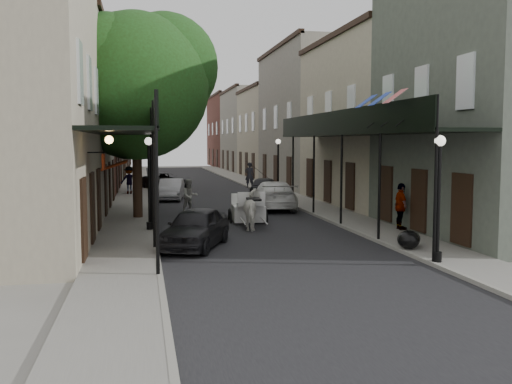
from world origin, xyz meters
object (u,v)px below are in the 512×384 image
lamppost_right_near (439,197)px  car_right_far (264,187)px  tree_near (144,81)px  pedestrian_sidewalk_left (129,180)px  horse (254,210)px  car_left_far (164,181)px  car_left_near (196,228)px  carriage (247,198)px  car_right_near (273,195)px  lamppost_left (149,182)px  lamppost_right_far (278,167)px  tree_far (143,111)px  pedestrian_walking (190,196)px  pedestrian_sidewalk_right (401,206)px  car_left_mid (171,190)px

lamppost_right_near → car_right_far: bearing=91.8°
tree_near → pedestrian_sidewalk_left: tree_near is taller
horse → car_left_far: 20.94m
car_left_near → car_right_far: bearing=92.7°
tree_near → carriage: bearing=-19.4°
car_left_near → car_right_near: 11.78m
lamppost_left → lamppost_right_far: bearing=55.7°
tree_near → car_right_near: size_ratio=1.82×
horse → lamppost_left: bearing=4.2°
tree_near → pedestrian_sidewalk_left: (-1.06, 12.37, -5.43)m
car_left_near → tree_far: bearing=116.8°
tree_far → pedestrian_sidewalk_left: bearing=-121.9°
lamppost_right_far → pedestrian_sidewalk_left: lamppost_right_far is taller
tree_far → pedestrian_walking: bearing=-79.6°
car_right_near → pedestrian_walking: bearing=17.6°
pedestrian_sidewalk_right → car_left_near: pedestrian_sidewalk_right is taller
tree_far → car_right_near: 14.18m
pedestrian_sidewalk_right → car_right_far: (-2.38, 15.02, -0.36)m
tree_far → horse: size_ratio=4.40×
tree_near → car_left_near: 9.92m
tree_far → horse: (4.42, -18.18, -5.01)m
carriage → car_left_mid: 10.73m
lamppost_right_near → pedestrian_sidewalk_left: lamppost_right_near is taller
horse → car_left_mid: (-2.78, 12.87, -0.17)m
lamppost_left → horse: (4.28, 0.00, -1.22)m
pedestrian_walking → pedestrian_sidewalk_right: pedestrian_sidewalk_right is taller
pedestrian_sidewalk_left → car_right_near: 12.49m
horse → carriage: (0.19, 2.57, 0.25)m
lamppost_right_near → carriage: bearing=109.4°
pedestrian_sidewalk_right → pedestrian_walking: bearing=49.8°
lamppost_right_far → car_left_mid: (-6.70, 0.87, -1.39)m
pedestrian_sidewalk_left → car_left_mid: bearing=116.7°
pedestrian_walking → car_left_near: pedestrian_walking is taller
lamppost_right_far → car_left_near: lamppost_right_far is taller
tree_near → car_left_far: 17.62m
lamppost_right_far → lamppost_right_near: bearing=-90.0°
lamppost_right_far → carriage: lamppost_right_far is taller
lamppost_left → car_right_near: bearing=45.6°
tree_far → car_left_mid: size_ratio=2.15×
tree_far → car_left_near: bearing=-85.7°
lamppost_right_near → lamppost_right_far: bearing=90.0°
lamppost_left → pedestrian_sidewalk_left: bearing=94.0°
pedestrian_sidewalk_right → car_left_far: pedestrian_sidewalk_right is taller
lamppost_right_near → car_left_mid: bearing=107.8°
carriage → tree_near: bearing=164.8°
pedestrian_sidewalk_right → car_left_near: bearing=106.7°
lamppost_right_near → pedestrian_walking: (-6.10, 13.89, -1.17)m
car_left_near → pedestrian_sidewalk_right: bearing=33.9°
car_right_near → car_left_mid: bearing=-43.4°
pedestrian_sidewalk_left → pedestrian_sidewalk_right: 21.62m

